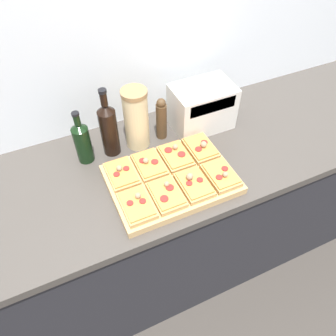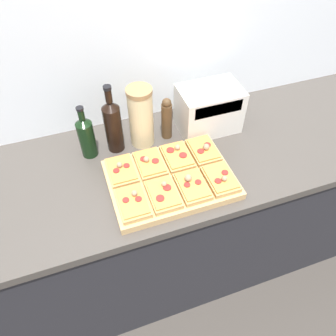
{
  "view_description": "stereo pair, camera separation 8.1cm",
  "coord_description": "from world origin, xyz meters",
  "px_view_note": "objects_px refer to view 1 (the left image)",
  "views": [
    {
      "loc": [
        -0.42,
        -0.56,
        1.93
      ],
      "look_at": [
        -0.06,
        0.23,
        0.98
      ],
      "focal_mm": 35.0,
      "sensor_mm": 36.0,
      "label": 1
    },
    {
      "loc": [
        -0.35,
        -0.59,
        1.93
      ],
      "look_at": [
        -0.06,
        0.23,
        0.98
      ],
      "focal_mm": 35.0,
      "sensor_mm": 36.0,
      "label": 2
    }
  ],
  "objects_px": {
    "cutting_board": "(171,179)",
    "pepper_mill": "(161,119)",
    "wine_bottle": "(109,128)",
    "grain_jar_tall": "(136,119)",
    "toaster_oven": "(202,107)",
    "olive_oil_bottle": "(82,141)"
  },
  "relations": [
    {
      "from": "wine_bottle",
      "to": "pepper_mill",
      "type": "relative_size",
      "value": 1.54
    },
    {
      "from": "olive_oil_bottle",
      "to": "toaster_oven",
      "type": "distance_m",
      "value": 0.55
    },
    {
      "from": "cutting_board",
      "to": "olive_oil_bottle",
      "type": "bearing_deg",
      "value": 135.72
    },
    {
      "from": "olive_oil_bottle",
      "to": "wine_bottle",
      "type": "relative_size",
      "value": 0.78
    },
    {
      "from": "cutting_board",
      "to": "pepper_mill",
      "type": "height_order",
      "value": "pepper_mill"
    },
    {
      "from": "grain_jar_tall",
      "to": "wine_bottle",
      "type": "bearing_deg",
      "value": 180.0
    },
    {
      "from": "grain_jar_tall",
      "to": "pepper_mill",
      "type": "distance_m",
      "value": 0.12
    },
    {
      "from": "olive_oil_bottle",
      "to": "pepper_mill",
      "type": "xyz_separation_m",
      "value": [
        0.35,
        0.0,
        -0.0
      ]
    },
    {
      "from": "olive_oil_bottle",
      "to": "grain_jar_tall",
      "type": "bearing_deg",
      "value": -0.0
    },
    {
      "from": "grain_jar_tall",
      "to": "pepper_mill",
      "type": "height_order",
      "value": "grain_jar_tall"
    },
    {
      "from": "olive_oil_bottle",
      "to": "toaster_oven",
      "type": "relative_size",
      "value": 0.84
    },
    {
      "from": "cutting_board",
      "to": "olive_oil_bottle",
      "type": "distance_m",
      "value": 0.39
    },
    {
      "from": "olive_oil_bottle",
      "to": "grain_jar_tall",
      "type": "relative_size",
      "value": 0.89
    },
    {
      "from": "wine_bottle",
      "to": "grain_jar_tall",
      "type": "bearing_deg",
      "value": -0.0
    },
    {
      "from": "cutting_board",
      "to": "toaster_oven",
      "type": "height_order",
      "value": "toaster_oven"
    },
    {
      "from": "olive_oil_bottle",
      "to": "toaster_oven",
      "type": "height_order",
      "value": "olive_oil_bottle"
    },
    {
      "from": "olive_oil_bottle",
      "to": "grain_jar_tall",
      "type": "distance_m",
      "value": 0.24
    },
    {
      "from": "cutting_board",
      "to": "pepper_mill",
      "type": "relative_size",
      "value": 2.38
    },
    {
      "from": "cutting_board",
      "to": "toaster_oven",
      "type": "bearing_deg",
      "value": 43.92
    },
    {
      "from": "olive_oil_bottle",
      "to": "toaster_oven",
      "type": "xyz_separation_m",
      "value": [
        0.55,
        -0.0,
        0.0
      ]
    },
    {
      "from": "cutting_board",
      "to": "wine_bottle",
      "type": "height_order",
      "value": "wine_bottle"
    },
    {
      "from": "grain_jar_tall",
      "to": "toaster_oven",
      "type": "distance_m",
      "value": 0.31
    }
  ]
}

